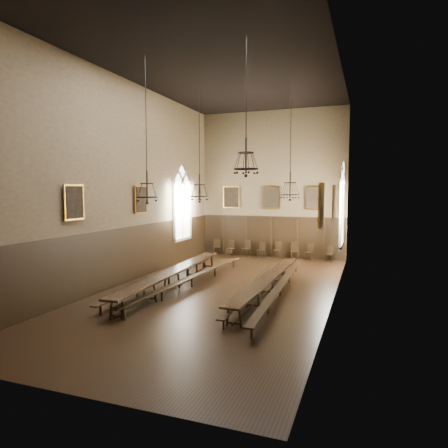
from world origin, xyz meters
The scene contains 34 objects.
floor centered at (0.00, 0.00, -0.01)m, with size 9.00×18.00×0.02m, color black.
ceiling centered at (0.00, 0.00, 9.01)m, with size 9.00×18.00×0.02m, color black.
wall_back centered at (0.00, 9.01, 4.50)m, with size 9.00×0.02×9.00m, color #79684B.
wall_front centered at (0.00, -9.01, 4.50)m, with size 9.00×0.02×9.00m, color #79684B.
wall_left centered at (-4.51, 0.00, 4.50)m, with size 0.02×18.00×9.00m, color #79684B.
wall_right centered at (4.51, 0.00, 4.50)m, with size 0.02×18.00×9.00m, color #79684B.
wainscot_panelling centered at (0.00, 0.00, 1.25)m, with size 9.00×18.00×2.50m, color black, non-canonical shape.
table_left centered at (-2.05, -0.26, 0.38)m, with size 1.26×9.88×0.77m.
table_right centered at (1.96, 0.03, 0.35)m, with size 0.75×9.01×0.70m.
bench_left_outer centered at (-2.51, -0.19, 0.27)m, with size 0.40×9.43×0.42m.
bench_left_inner centered at (-1.37, 0.08, 0.30)m, with size 0.93×10.32×0.46m.
bench_right_inner centered at (1.42, -0.21, 0.26)m, with size 0.88×9.05×0.41m.
bench_right_outer centered at (2.50, -0.07, 0.30)m, with size 0.75×10.39×0.47m.
chair_0 centered at (-3.48, 8.60, 0.30)m, with size 0.55×0.55×0.99m.
chair_1 centered at (-2.55, 8.53, 0.29)m, with size 0.48×0.48×0.95m.
chair_2 centered at (-1.49, 8.54, 0.30)m, with size 0.55×0.55×1.01m.
chair_3 centered at (-0.51, 8.50, 0.28)m, with size 0.49×0.49×0.92m.
chair_4 centered at (0.51, 8.53, 0.31)m, with size 0.51×0.51×1.01m.
chair_5 centered at (1.55, 8.61, 0.30)m, with size 0.51×0.51×1.01m.
chair_6 centered at (2.43, 8.48, 0.29)m, with size 0.54×0.54×0.97m.
chair_7 centered at (3.59, 8.47, 0.27)m, with size 0.43×0.43×0.89m.
chandelier_back_left centered at (-1.83, 2.04, 4.19)m, with size 0.86×0.86×5.31m.
chandelier_back_right centered at (2.30, 2.76, 4.28)m, with size 0.84×0.84×5.22m.
chandelier_front_left centered at (-2.14, -2.18, 4.26)m, with size 0.80×0.80×5.27m.
chandelier_front_right centered at (1.88, -2.74, 5.12)m, with size 0.81×0.81×4.32m.
portrait_back_0 centered at (-2.60, 8.88, 3.70)m, with size 1.10×0.12×1.40m.
portrait_back_1 centered at (0.00, 8.88, 3.70)m, with size 1.10×0.12×1.40m.
portrait_back_2 centered at (2.60, 8.88, 3.70)m, with size 1.10×0.12×1.40m.
portrait_left_0 centered at (-4.38, 1.00, 3.70)m, with size 0.12×1.00×1.30m.
portrait_left_1 centered at (-4.38, -3.50, 3.70)m, with size 0.12×1.00×1.30m.
portrait_right_0 centered at (4.38, 1.00, 3.70)m, with size 0.12×1.00×1.30m.
portrait_right_1 centered at (4.38, -3.50, 3.70)m, with size 0.12×1.00×1.30m.
window_right centered at (4.43, 5.50, 3.40)m, with size 0.20×2.20×4.60m, color white, non-canonical shape.
window_left centered at (-4.43, 5.50, 3.40)m, with size 0.20×2.20×4.60m, color white, non-canonical shape.
Camera 1 is at (5.65, -15.23, 4.12)m, focal length 32.00 mm.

